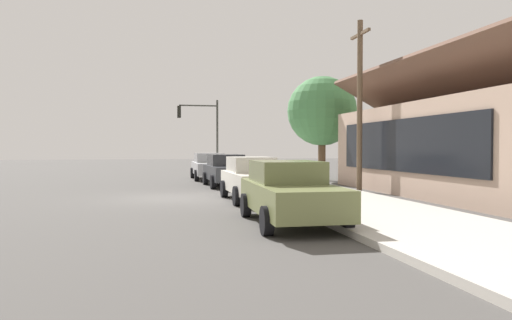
% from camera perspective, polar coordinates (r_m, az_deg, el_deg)
% --- Properties ---
extents(ground_plane, '(120.00, 120.00, 0.00)m').
position_cam_1_polar(ground_plane, '(18.33, -10.32, -4.57)').
color(ground_plane, '#4C4947').
extents(sidewalk_curb, '(60.00, 4.20, 0.16)m').
position_cam_1_polar(sidewalk_curb, '(19.33, 6.55, -4.00)').
color(sidewalk_curb, beige).
rests_on(sidewalk_curb, ground).
extents(car_silver, '(4.75, 2.10, 1.59)m').
position_cam_1_polar(car_silver, '(28.57, -5.69, -0.72)').
color(car_silver, silver).
rests_on(car_silver, ground).
extents(car_charcoal, '(4.38, 2.13, 1.59)m').
position_cam_1_polar(car_charcoal, '(23.35, -3.61, -1.23)').
color(car_charcoal, '#2D3035').
rests_on(car_charcoal, ground).
extents(car_ivory, '(4.40, 1.97, 1.59)m').
position_cam_1_polar(car_ivory, '(17.10, -0.43, -2.24)').
color(car_ivory, silver).
rests_on(car_ivory, ground).
extents(car_olive, '(4.61, 2.15, 1.59)m').
position_cam_1_polar(car_olive, '(11.97, 4.10, -3.87)').
color(car_olive, olive).
rests_on(car_olive, ground).
extents(storefront_building, '(13.48, 6.54, 5.47)m').
position_cam_1_polar(storefront_building, '(20.95, 24.68, 1.51)').
color(storefront_building, tan).
rests_on(storefront_building, ground).
extents(shade_tree, '(4.08, 4.08, 6.13)m').
position_cam_1_polar(shade_tree, '(27.90, 8.07, 5.90)').
color(shade_tree, brown).
rests_on(shade_tree, ground).
extents(traffic_light_main, '(0.37, 2.79, 5.20)m').
position_cam_1_polar(traffic_light_main, '(32.21, -6.63, 4.29)').
color(traffic_light_main, '#383833').
rests_on(traffic_light_main, ground).
extents(utility_pole_wooden, '(1.80, 0.24, 7.50)m').
position_cam_1_polar(utility_pole_wooden, '(21.11, 12.56, 6.91)').
color(utility_pole_wooden, brown).
rests_on(utility_pole_wooden, ground).
extents(fire_hydrant_red, '(0.22, 0.22, 0.71)m').
position_cam_1_polar(fire_hydrant_red, '(22.04, 0.37, -2.21)').
color(fire_hydrant_red, red).
rests_on(fire_hydrant_red, sidewalk_curb).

